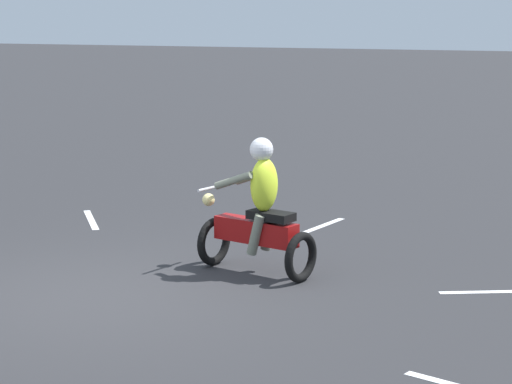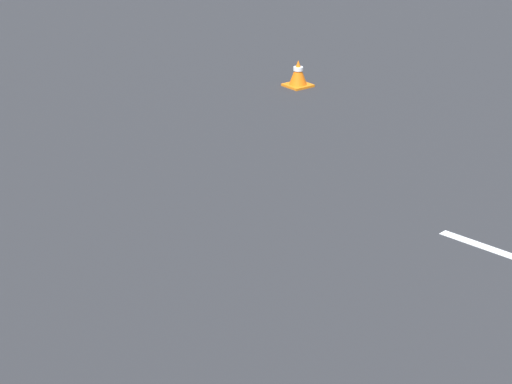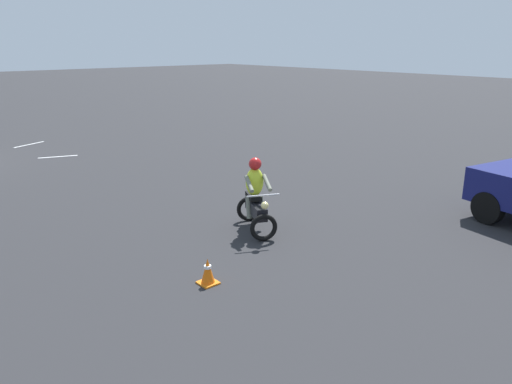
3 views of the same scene
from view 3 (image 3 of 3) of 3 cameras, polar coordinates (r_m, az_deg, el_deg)
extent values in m
torus|color=black|center=(10.59, 0.88, -4.09)|extent=(0.58, 0.35, 0.60)
torus|color=black|center=(11.77, -0.79, -1.91)|extent=(0.58, 0.35, 0.60)
cube|color=black|center=(11.11, 0.00, -1.88)|extent=(0.70, 1.09, 0.28)
cube|color=black|center=(11.24, -0.28, -0.47)|extent=(0.48, 0.62, 0.10)
cylinder|color=silver|center=(10.41, 0.83, -0.39)|extent=(0.64, 0.34, 0.04)
sphere|color=#F2E08C|center=(10.34, 1.02, -1.55)|extent=(0.21, 0.21, 0.16)
ellipsoid|color=#D8F233|center=(11.05, -0.16, 1.17)|extent=(0.48, 0.43, 0.64)
cylinder|color=slate|center=(10.71, -0.79, 0.94)|extent=(0.32, 0.53, 0.27)
cylinder|color=slate|center=(10.80, 1.27, 1.08)|extent=(0.32, 0.53, 0.27)
cylinder|color=slate|center=(11.17, -0.82, -1.78)|extent=(0.22, 0.27, 0.51)
cylinder|color=slate|center=(11.23, 0.56, -1.66)|extent=(0.22, 0.27, 0.51)
sphere|color=red|center=(10.90, -0.11, 3.24)|extent=(0.37, 0.37, 0.28)
cylinder|color=black|center=(12.80, 24.99, -1.62)|extent=(0.38, 0.79, 0.76)
cube|color=orange|center=(8.94, -5.49, -10.28)|extent=(0.32, 0.32, 0.03)
cone|color=orange|center=(8.84, -5.54, -8.90)|extent=(0.24, 0.24, 0.45)
cylinder|color=white|center=(8.81, -5.55, -8.51)|extent=(0.13, 0.13, 0.05)
cube|color=silver|center=(19.91, -21.69, 3.78)|extent=(1.32, 0.57, 0.01)
cube|color=silver|center=(22.78, -24.49, 4.97)|extent=(1.40, 0.66, 0.01)
camera|label=1|loc=(12.56, -6.81, 12.75)|focal=70.00mm
camera|label=2|loc=(22.24, -16.51, 15.36)|focal=70.00mm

